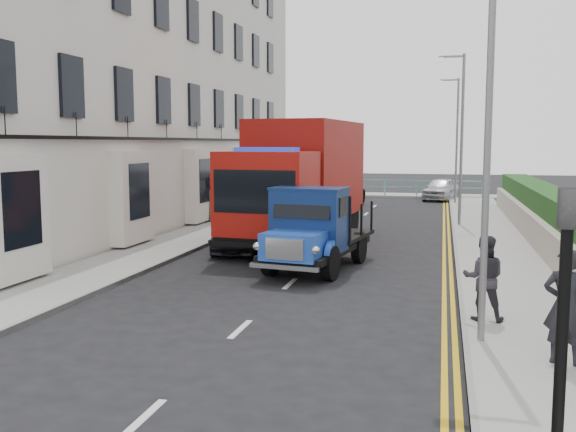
% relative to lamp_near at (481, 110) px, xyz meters
% --- Properties ---
extents(ground, '(120.00, 120.00, 0.00)m').
position_rel_lamp_near_xyz_m(ground, '(-4.18, 2.00, -4.00)').
color(ground, black).
rests_on(ground, ground).
extents(pavement_west, '(2.40, 38.00, 0.12)m').
position_rel_lamp_near_xyz_m(pavement_west, '(-9.38, 11.00, -3.94)').
color(pavement_west, gray).
rests_on(pavement_west, ground).
extents(pavement_east, '(2.60, 38.00, 0.12)m').
position_rel_lamp_near_xyz_m(pavement_east, '(1.12, 11.00, -3.94)').
color(pavement_east, gray).
rests_on(pavement_east, ground).
extents(promenade, '(30.00, 2.50, 0.12)m').
position_rel_lamp_near_xyz_m(promenade, '(-4.18, 31.00, -3.94)').
color(promenade, gray).
rests_on(promenade, ground).
extents(sea_plane, '(120.00, 120.00, 0.00)m').
position_rel_lamp_near_xyz_m(sea_plane, '(-4.18, 62.00, -4.00)').
color(sea_plane, slate).
rests_on(sea_plane, ground).
extents(terrace_west, '(6.31, 30.20, 14.25)m').
position_rel_lamp_near_xyz_m(terrace_west, '(-13.65, 15.00, 3.17)').
color(terrace_west, silver).
rests_on(terrace_west, ground).
extents(garden_east, '(1.45, 28.00, 1.75)m').
position_rel_lamp_near_xyz_m(garden_east, '(3.03, 11.00, -3.10)').
color(garden_east, '#B2AD9E').
rests_on(garden_east, ground).
extents(seafront_railing, '(13.00, 0.08, 1.11)m').
position_rel_lamp_near_xyz_m(seafront_railing, '(-4.18, 30.20, -3.42)').
color(seafront_railing, '#59B2A5').
rests_on(seafront_railing, ground).
extents(lamp_near, '(1.23, 0.18, 7.00)m').
position_rel_lamp_near_xyz_m(lamp_near, '(0.00, 0.00, 0.00)').
color(lamp_near, slate).
rests_on(lamp_near, ground).
extents(lamp_mid, '(1.23, 0.18, 7.00)m').
position_rel_lamp_near_xyz_m(lamp_mid, '(0.00, 16.00, 0.00)').
color(lamp_mid, slate).
rests_on(lamp_mid, ground).
extents(lamp_far, '(1.23, 0.18, 7.00)m').
position_rel_lamp_near_xyz_m(lamp_far, '(0.00, 26.00, 0.00)').
color(lamp_far, slate).
rests_on(lamp_far, ground).
extents(traffic_signal, '(0.16, 0.20, 3.10)m').
position_rel_lamp_near_xyz_m(traffic_signal, '(0.42, -5.50, -1.92)').
color(traffic_signal, black).
rests_on(traffic_signal, ground).
extents(bedford_lorry, '(2.53, 4.97, 2.26)m').
position_rel_lamp_near_xyz_m(bedford_lorry, '(-3.96, 5.50, -2.96)').
color(bedford_lorry, black).
rests_on(bedford_lorry, ground).
extents(red_lorry, '(3.41, 8.23, 4.21)m').
position_rel_lamp_near_xyz_m(red_lorry, '(-5.30, 10.19, -1.76)').
color(red_lorry, black).
rests_on(red_lorry, ground).
extents(parked_car_front, '(1.98, 3.99, 1.31)m').
position_rel_lamp_near_xyz_m(parked_car_front, '(-6.78, 8.39, -3.34)').
color(parked_car_front, black).
rests_on(parked_car_front, ground).
extents(parked_car_mid, '(1.50, 3.98, 1.30)m').
position_rel_lamp_near_xyz_m(parked_car_mid, '(-6.78, 10.88, -3.35)').
color(parked_car_mid, '#5FA4CD').
rests_on(parked_car_mid, ground).
extents(parked_car_rear, '(2.08, 5.02, 1.45)m').
position_rel_lamp_near_xyz_m(parked_car_rear, '(-6.97, 20.00, -3.27)').
color(parked_car_rear, '#9B9A9E').
rests_on(parked_car_rear, ground).
extents(seafront_car_left, '(3.36, 5.71, 1.49)m').
position_rel_lamp_near_xyz_m(seafront_car_left, '(-6.36, 23.34, -3.25)').
color(seafront_car_left, black).
rests_on(seafront_car_left, ground).
extents(seafront_car_right, '(2.44, 4.22, 1.35)m').
position_rel_lamp_near_xyz_m(seafront_car_right, '(-0.68, 28.76, -3.32)').
color(seafront_car_right, silver).
rests_on(seafront_car_right, ground).
extents(pedestrian_east_near, '(0.72, 0.55, 1.78)m').
position_rel_lamp_near_xyz_m(pedestrian_east_near, '(1.28, -0.92, -2.99)').
color(pedestrian_east_near, black).
rests_on(pedestrian_east_near, pavement_east).
extents(pedestrian_east_far, '(0.80, 0.64, 1.62)m').
position_rel_lamp_near_xyz_m(pedestrian_east_far, '(0.22, 1.30, -3.07)').
color(pedestrian_east_far, '#2D2932').
rests_on(pedestrian_east_far, pavement_east).
extents(pedestrian_west_near, '(0.93, 0.41, 1.57)m').
position_rel_lamp_near_xyz_m(pedestrian_west_near, '(-8.96, 14.13, -3.09)').
color(pedestrian_west_near, '#1D2834').
rests_on(pedestrian_west_near, pavement_west).
extents(pedestrian_west_far, '(1.08, 0.84, 1.95)m').
position_rel_lamp_near_xyz_m(pedestrian_west_far, '(-10.18, 14.59, -2.90)').
color(pedestrian_west_far, '#423A2F').
rests_on(pedestrian_west_far, pavement_west).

